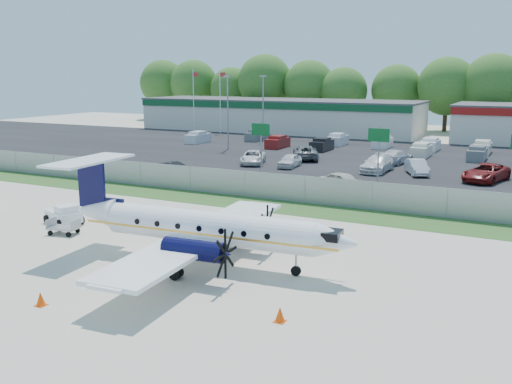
% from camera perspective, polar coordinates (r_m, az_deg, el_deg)
% --- Properties ---
extents(ground, '(170.00, 170.00, 0.00)m').
position_cam_1_polar(ground, '(29.99, -5.19, -6.40)').
color(ground, beige).
rests_on(ground, ground).
extents(grass_verge, '(170.00, 4.00, 0.02)m').
position_cam_1_polar(grass_verge, '(40.28, 3.84, -1.64)').
color(grass_verge, '#2D561E').
rests_on(grass_verge, ground).
extents(access_road, '(170.00, 8.00, 0.02)m').
position_cam_1_polar(access_road, '(46.67, 7.19, 0.15)').
color(access_road, black).
rests_on(access_road, ground).
extents(parking_lot, '(170.00, 32.00, 0.02)m').
position_cam_1_polar(parking_lot, '(66.57, 13.28, 3.39)').
color(parking_lot, black).
rests_on(parking_lot, ground).
extents(perimeter_fence, '(120.00, 0.06, 1.99)m').
position_cam_1_polar(perimeter_fence, '(41.88, 4.92, 0.25)').
color(perimeter_fence, gray).
rests_on(perimeter_fence, ground).
extents(building_west, '(46.40, 12.40, 5.24)m').
position_cam_1_polar(building_west, '(94.85, 2.25, 7.69)').
color(building_west, silver).
rests_on(building_west, ground).
extents(sign_left, '(1.80, 0.26, 5.00)m').
position_cam_1_polar(sign_left, '(52.75, 0.49, 5.53)').
color(sign_left, gray).
rests_on(sign_left, ground).
extents(sign_mid, '(1.80, 0.26, 5.00)m').
position_cam_1_polar(sign_mid, '(48.93, 12.16, 4.79)').
color(sign_mid, gray).
rests_on(sign_mid, ground).
extents(flagpole_west, '(1.06, 0.12, 10.00)m').
position_cam_1_polar(flagpole_west, '(94.27, -6.23, 9.44)').
color(flagpole_west, white).
rests_on(flagpole_west, ground).
extents(flagpole_east, '(1.06, 0.12, 10.00)m').
position_cam_1_polar(flagpole_east, '(91.66, -3.57, 9.42)').
color(flagpole_east, white).
rests_on(flagpole_east, ground).
extents(light_pole_nw, '(0.90, 0.35, 9.09)m').
position_cam_1_polar(light_pole_nw, '(71.52, -2.84, 8.45)').
color(light_pole_nw, gray).
rests_on(light_pole_nw, ground).
extents(light_pole_sw, '(0.90, 0.35, 9.09)m').
position_cam_1_polar(light_pole_sw, '(80.36, 0.71, 8.83)').
color(light_pole_sw, gray).
rests_on(light_pole_sw, ground).
extents(tree_line, '(112.00, 6.00, 14.00)m').
position_cam_1_polar(tree_line, '(99.75, 17.92, 5.81)').
color(tree_line, '#30601C').
rests_on(tree_line, ground).
extents(aircraft, '(15.74, 15.51, 4.86)m').
position_cam_1_polar(aircraft, '(28.42, -5.32, -3.48)').
color(aircraft, white).
rests_on(aircraft, ground).
extents(pushback_tug, '(2.68, 2.31, 1.27)m').
position_cam_1_polar(pushback_tug, '(37.86, -18.61, -2.18)').
color(pushback_tug, white).
rests_on(pushback_tug, ground).
extents(baggage_cart_near, '(1.91, 1.38, 0.91)m').
position_cam_1_polar(baggage_cart_near, '(35.58, -18.68, -3.36)').
color(baggage_cart_near, gray).
rests_on(baggage_cart_near, ground).
extents(cone_nose, '(0.43, 0.43, 0.61)m').
position_cam_1_polar(cone_nose, '(22.29, 2.41, -12.15)').
color(cone_nose, '#FF4B08').
rests_on(cone_nose, ground).
extents(cone_port_wing, '(0.42, 0.42, 0.59)m').
position_cam_1_polar(cone_port_wing, '(25.29, -20.73, -9.98)').
color(cone_port_wing, '#FF4B08').
rests_on(cone_port_wing, ground).
extents(cone_starboard_wing, '(0.39, 0.39, 0.56)m').
position_cam_1_polar(cone_starboard_wing, '(44.58, -1.93, 0.02)').
color(cone_starboard_wing, '#FF4B08').
rests_on(cone_starboard_wing, ground).
extents(road_car_west, '(4.50, 1.84, 1.45)m').
position_cam_1_polar(road_car_west, '(52.45, -8.17, 1.39)').
color(road_car_west, black).
rests_on(road_car_west, ground).
extents(road_car_mid, '(4.65, 3.37, 1.47)m').
position_cam_1_polar(road_car_mid, '(47.37, 8.08, 0.28)').
color(road_car_mid, beige).
rests_on(road_car_mid, ground).
extents(parked_car_a, '(3.95, 5.56, 1.41)m').
position_cam_1_polar(parked_car_a, '(60.05, -0.28, 2.82)').
color(parked_car_a, silver).
rests_on(parked_car_a, ground).
extents(parked_car_b, '(1.91, 4.12, 1.37)m').
position_cam_1_polar(parked_car_b, '(58.01, 3.37, 2.48)').
color(parked_car_b, silver).
rests_on(parked_car_b, ground).
extents(parked_car_c, '(2.41, 5.58, 1.60)m').
position_cam_1_polar(parked_car_c, '(56.39, 12.01, 1.97)').
color(parked_car_c, silver).
rests_on(parked_car_c, ground).
extents(parked_car_d, '(3.17, 4.59, 1.43)m').
position_cam_1_polar(parked_car_d, '(55.77, 15.76, 1.68)').
color(parked_car_d, silver).
rests_on(parked_car_d, ground).
extents(parked_car_e, '(4.12, 6.19, 1.58)m').
position_cam_1_polar(parked_car_e, '(54.19, 21.95, 0.98)').
color(parked_car_e, maroon).
rests_on(parked_car_e, ground).
extents(parked_car_f, '(4.71, 6.22, 1.57)m').
position_cam_1_polar(parked_car_f, '(63.50, 4.95, 3.26)').
color(parked_car_f, '#595B5E').
rests_on(parked_car_f, ground).
extents(parked_car_g, '(3.03, 5.44, 1.49)m').
position_cam_1_polar(parked_car_g, '(62.13, 13.81, 2.78)').
color(parked_car_g, silver).
rests_on(parked_car_g, ground).
extents(far_parking_rows, '(56.00, 10.00, 1.60)m').
position_cam_1_polar(far_parking_rows, '(71.40, 14.23, 3.88)').
color(far_parking_rows, gray).
rests_on(far_parking_rows, ground).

